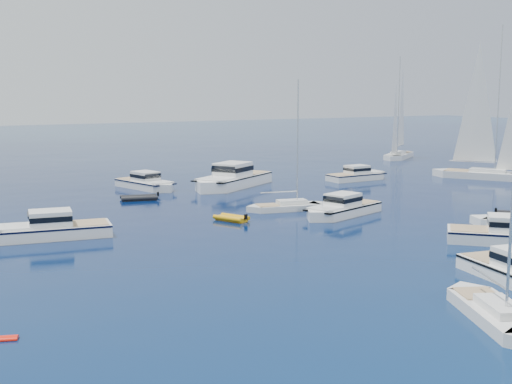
# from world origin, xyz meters

# --- Properties ---
(ground) EXTENTS (400.00, 400.00, 0.00)m
(ground) POSITION_xyz_m (0.00, 0.00, 0.00)
(ground) COLOR navy
(ground) RESTS_ON ground
(motor_cruiser_right) EXTENTS (9.35, 9.29, 2.65)m
(motor_cruiser_right) POSITION_xyz_m (11.96, 5.56, 0.00)
(motor_cruiser_right) COLOR white
(motor_cruiser_right) RESTS_ON ground
(motor_cruiser_centre) EXTENTS (10.09, 5.84, 2.53)m
(motor_cruiser_centre) POSITION_xyz_m (7.71, 20.61, 0.00)
(motor_cruiser_centre) COLOR white
(motor_cruiser_centre) RESTS_ON ground
(motor_cruiser_far_r) EXTENTS (9.15, 3.03, 2.38)m
(motor_cruiser_far_r) POSITION_xyz_m (23.83, 38.98, 0.00)
(motor_cruiser_far_r) COLOR silver
(motor_cruiser_far_r) RESTS_ON ground
(motor_cruiser_far_l) EXTENTS (10.65, 4.74, 2.70)m
(motor_cruiser_far_l) POSITION_xyz_m (-17.25, 24.00, 0.00)
(motor_cruiser_far_l) COLOR silver
(motor_cruiser_far_l) RESTS_ON ground
(motor_cruiser_distant) EXTENTS (13.88, 10.92, 3.61)m
(motor_cruiser_distant) POSITION_xyz_m (7.21, 41.30, 0.00)
(motor_cruiser_distant) COLOR white
(motor_cruiser_distant) RESTS_ON ground
(motor_cruiser_horizon) EXTENTS (5.42, 10.03, 2.52)m
(motor_cruiser_horizon) POSITION_xyz_m (-1.92, 44.82, 0.00)
(motor_cruiser_horizon) COLOR silver
(motor_cruiser_horizon) RESTS_ON ground
(sailboat_fore) EXTENTS (6.17, 9.67, 13.96)m
(sailboat_fore) POSITION_xyz_m (-2.09, -5.27, 0.00)
(sailboat_fore) COLOR silver
(sailboat_fore) RESTS_ON ground
(sailboat_centre) EXTENTS (8.84, 4.01, 12.59)m
(sailboat_centre) POSITION_xyz_m (4.96, 25.19, 0.00)
(sailboat_centre) COLOR silver
(sailboat_centre) RESTS_ON ground
(sailboat_sails_r) EXTENTS (10.19, 13.29, 19.86)m
(sailboat_sails_r) POSITION_xyz_m (38.69, 32.30, 0.00)
(sailboat_sails_r) COLOR silver
(sailboat_sails_r) RESTS_ON ground
(sailboat_sails_far) EXTENTS (11.38, 9.26, 17.29)m
(sailboat_sails_far) POSITION_xyz_m (46.84, 57.63, 0.00)
(sailboat_sails_far) COLOR silver
(sailboat_sails_far) RESTS_ON ground
(tender_yellow) EXTENTS (2.91, 3.55, 0.95)m
(tender_yellow) POSITION_xyz_m (-2.04, 23.22, 0.00)
(tender_yellow) COLOR orange
(tender_yellow) RESTS_ON ground
(tender_grey_far) EXTENTS (4.28, 2.93, 0.95)m
(tender_grey_far) POSITION_xyz_m (-5.36, 37.59, 0.00)
(tender_grey_far) COLOR black
(tender_grey_far) RESTS_ON ground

